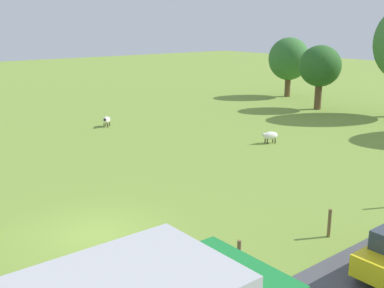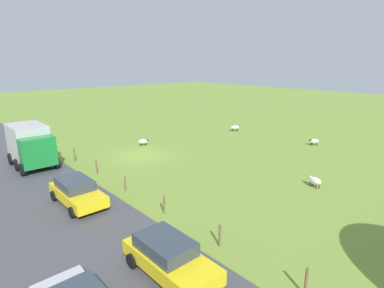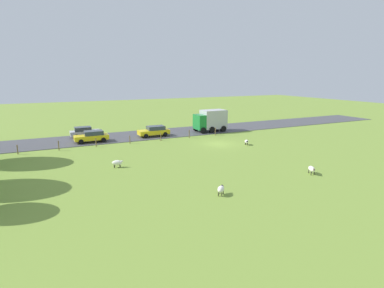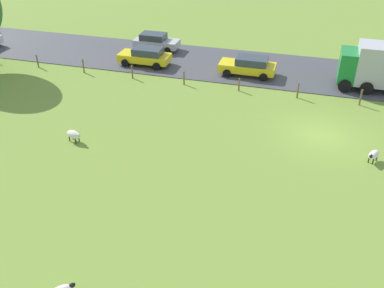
{
  "view_description": "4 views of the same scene",
  "coord_description": "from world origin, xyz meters",
  "px_view_note": "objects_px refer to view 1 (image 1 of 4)",
  "views": [
    {
      "loc": [
        13.87,
        -6.87,
        7.18
      ],
      "look_at": [
        -3.1,
        6.8,
        1.56
      ],
      "focal_mm": 44.03,
      "sensor_mm": 36.0,
      "label": 1
    },
    {
      "loc": [
        14.76,
        23.62,
        8.41
      ],
      "look_at": [
        -2.7,
        4.15,
        1.48
      ],
      "focal_mm": 28.89,
      "sensor_mm": 36.0,
      "label": 2
    },
    {
      "loc": [
        -34.05,
        20.34,
        8.78
      ],
      "look_at": [
        -5.4,
        6.51,
        1.68
      ],
      "focal_mm": 28.63,
      "sensor_mm": 36.0,
      "label": 3
    },
    {
      "loc": [
        -24.45,
        1.29,
        13.54
      ],
      "look_at": [
        -4.73,
        7.02,
        0.95
      ],
      "focal_mm": 40.11,
      "sensor_mm": 36.0,
      "label": 4
    }
  ],
  "objects_px": {
    "sheep_0": "(270,136)",
    "tree_1": "(320,67)",
    "tree_2": "(289,59)",
    "sheep_3": "(107,120)"
  },
  "relations": [
    {
      "from": "sheep_0",
      "to": "tree_2",
      "type": "relative_size",
      "value": 0.2
    },
    {
      "from": "sheep_3",
      "to": "tree_2",
      "type": "height_order",
      "value": "tree_2"
    },
    {
      "from": "sheep_0",
      "to": "tree_1",
      "type": "xyz_separation_m",
      "value": [
        -5.46,
        12.06,
        3.15
      ]
    },
    {
      "from": "sheep_0",
      "to": "tree_1",
      "type": "height_order",
      "value": "tree_1"
    },
    {
      "from": "tree_1",
      "to": "tree_2",
      "type": "height_order",
      "value": "tree_2"
    },
    {
      "from": "tree_1",
      "to": "tree_2",
      "type": "relative_size",
      "value": 0.93
    },
    {
      "from": "sheep_0",
      "to": "sheep_3",
      "type": "xyz_separation_m",
      "value": [
        -10.56,
        -5.46,
        -0.0
      ]
    },
    {
      "from": "sheep_0",
      "to": "sheep_3",
      "type": "height_order",
      "value": "sheep_0"
    },
    {
      "from": "sheep_3",
      "to": "tree_2",
      "type": "bearing_deg",
      "value": 93.36
    },
    {
      "from": "tree_2",
      "to": "sheep_3",
      "type": "bearing_deg",
      "value": -86.64
    }
  ]
}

